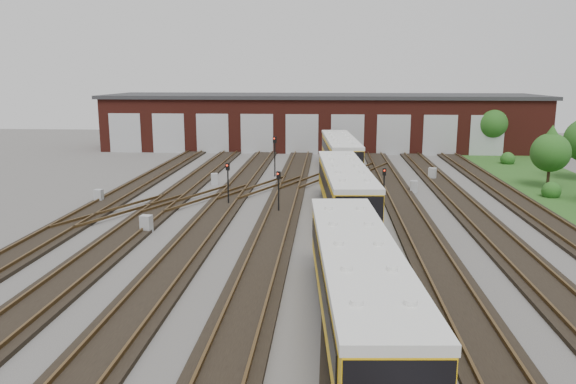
{
  "coord_description": "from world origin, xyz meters",
  "views": [
    {
      "loc": [
        0.97,
        -27.86,
        8.65
      ],
      "look_at": [
        -1.34,
        3.78,
        2.0
      ],
      "focal_mm": 35.0,
      "sensor_mm": 36.0,
      "label": 1
    }
  ],
  "objects": [
    {
      "name": "ground",
      "position": [
        0.0,
        0.0,
        0.0
      ],
      "size": [
        120.0,
        120.0,
        0.0
      ],
      "primitive_type": "plane",
      "color": "#474442",
      "rests_on": "ground"
    },
    {
      "name": "track_network",
      "position": [
        -0.17,
        0.59,
        0.11
      ],
      "size": [
        30.4,
        70.0,
        0.33
      ],
      "color": "black",
      "rests_on": "ground"
    },
    {
      "name": "maintenance_shed",
      "position": [
        -0.01,
        39.97,
        3.2
      ],
      "size": [
        51.0,
        12.5,
        6.35
      ],
      "color": "#4C1913",
      "rests_on": "ground"
    },
    {
      "name": "metro_train",
      "position": [
        2.0,
        5.82,
        1.8
      ],
      "size": [
        3.5,
        46.06,
        2.88
      ],
      "rotation": [
        0.0,
        0.0,
        0.07
      ],
      "color": "black",
      "rests_on": "ground"
    },
    {
      "name": "signal_mast_0",
      "position": [
        -5.71,
        8.56,
        1.87
      ],
      "size": [
        0.28,
        0.26,
        2.9
      ],
      "rotation": [
        0.0,
        0.0,
        -0.26
      ],
      "color": "black",
      "rests_on": "ground"
    },
    {
      "name": "signal_mast_1",
      "position": [
        -3.65,
        19.78,
        2.22
      ],
      "size": [
        0.32,
        0.3,
        3.48
      ],
      "rotation": [
        0.0,
        0.0,
        -0.38
      ],
      "color": "black",
      "rests_on": "ground"
    },
    {
      "name": "signal_mast_2",
      "position": [
        -2.15,
        6.66,
        1.75
      ],
      "size": [
        0.27,
        0.27,
        2.71
      ],
      "rotation": [
        0.0,
        0.0,
        -0.42
      ],
      "color": "black",
      "rests_on": "ground"
    },
    {
      "name": "signal_mast_3",
      "position": [
        4.56,
        7.89,
        1.79
      ],
      "size": [
        0.25,
        0.23,
        2.79
      ],
      "rotation": [
        0.0,
        0.0,
        -0.14
      ],
      "color": "black",
      "rests_on": "ground"
    },
    {
      "name": "relay_cabinet_0",
      "position": [
        -14.8,
        8.84,
        0.46
      ],
      "size": [
        0.57,
        0.49,
        0.91
      ],
      "primitive_type": "cube",
      "rotation": [
        0.0,
        0.0,
        -0.06
      ],
      "color": "#9B9EA0",
      "rests_on": "ground"
    },
    {
      "name": "relay_cabinet_1",
      "position": [
        -8.14,
        15.85,
        0.45
      ],
      "size": [
        0.62,
        0.55,
        0.89
      ],
      "primitive_type": "cube",
      "rotation": [
        0.0,
        0.0,
        0.22
      ],
      "color": "#9B9EA0",
      "rests_on": "ground"
    },
    {
      "name": "relay_cabinet_2",
      "position": [
        -9.1,
        1.68,
        0.5
      ],
      "size": [
        0.67,
        0.59,
        0.99
      ],
      "primitive_type": "cube",
      "rotation": [
        0.0,
        0.0,
        -0.17
      ],
      "color": "#9B9EA0",
      "rests_on": "ground"
    },
    {
      "name": "relay_cabinet_3",
      "position": [
        7.36,
        13.84,
        0.44
      ],
      "size": [
        0.56,
        0.48,
        0.89
      ],
      "primitive_type": "cube",
      "rotation": [
        0.0,
        0.0,
        -0.07
      ],
      "color": "#9B9EA0",
      "rests_on": "ground"
    },
    {
      "name": "relay_cabinet_4",
      "position": [
        9.67,
        19.16,
        0.51
      ],
      "size": [
        0.75,
        0.69,
        1.02
      ],
      "primitive_type": "cube",
      "rotation": [
        0.0,
        0.0,
        -0.36
      ],
      "color": "#9B9EA0",
      "rests_on": "ground"
    },
    {
      "name": "tree_0",
      "position": [
        18.64,
        35.0,
        3.89
      ],
      "size": [
        3.66,
        3.66,
        6.06
      ],
      "color": "#342217",
      "rests_on": "ground"
    },
    {
      "name": "tree_1",
      "position": [
        17.97,
        16.21,
        3.16
      ],
      "size": [
        2.97,
        2.97,
        4.92
      ],
      "color": "#342217",
      "rests_on": "ground"
    },
    {
      "name": "bush_1",
      "position": [
        16.96,
        12.78,
        0.67
      ],
      "size": [
        1.35,
        1.35,
        1.35
      ],
      "primitive_type": "sphere",
      "color": "#1D4D16",
      "rests_on": "ground"
    },
    {
      "name": "bush_2",
      "position": [
        18.6,
        28.29,
        0.7
      ],
      "size": [
        1.4,
        1.4,
        1.4
      ],
      "primitive_type": "sphere",
      "color": "#1D4D16",
      "rests_on": "ground"
    }
  ]
}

